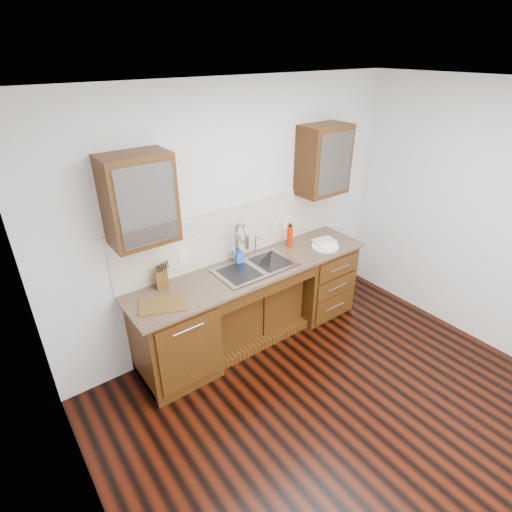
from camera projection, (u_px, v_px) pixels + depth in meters
ground at (350, 424)px, 3.55m from camera, size 4.00×3.50×0.10m
ceiling at (405, 82)px, 2.23m from camera, size 4.00×3.50×0.10m
wall_back at (233, 216)px, 4.17m from camera, size 4.00×0.10×2.70m
wall_left at (79, 440)px, 1.81m from camera, size 0.10×3.50×2.70m
wall_right at (505, 225)px, 3.97m from camera, size 0.10×3.50×2.70m
base_cabinet_left at (174, 338)px, 3.84m from camera, size 0.70×0.62×0.88m
base_cabinet_center at (249, 307)px, 4.44m from camera, size 1.20×0.44×0.70m
base_cabinet_right at (317, 277)px, 4.84m from camera, size 0.70×0.62×0.88m
countertop at (255, 268)px, 4.11m from camera, size 2.70×0.65×0.03m
backsplash at (237, 231)px, 4.19m from camera, size 2.70×0.02×0.59m
sink at (255, 275)px, 4.14m from camera, size 0.84×0.46×0.19m
faucet at (237, 244)px, 4.13m from camera, size 0.04×0.04×0.40m
filter_tap at (256, 244)px, 4.30m from camera, size 0.02×0.02×0.24m
upper_cabinet_left at (139, 200)px, 3.23m from camera, size 0.55×0.34×0.75m
upper_cabinet_right at (323, 160)px, 4.34m from camera, size 0.55×0.34×0.75m
outlet_left at (182, 256)px, 3.88m from camera, size 0.08×0.01×0.12m
outlet_right at (284, 224)px, 4.56m from camera, size 0.08×0.01×0.12m
soap_bottle at (239, 255)px, 4.15m from camera, size 0.10×0.10×0.17m
water_bottle at (290, 236)px, 4.48m from camera, size 0.07×0.07×0.24m
plate at (325, 246)px, 4.51m from camera, size 0.38×0.38×0.02m
dish_towel at (324, 242)px, 4.56m from camera, size 0.26×0.21×0.04m
knife_block at (162, 277)px, 3.75m from camera, size 0.16×0.20×0.19m
cutting_board at (162, 304)px, 3.50m from camera, size 0.47×0.41×0.02m
cup_left_a at (123, 209)px, 3.18m from camera, size 0.15×0.15×0.10m
cup_left_b at (145, 204)px, 3.28m from camera, size 0.13×0.13×0.10m
cup_right_a at (319, 165)px, 4.33m from camera, size 0.15×0.15×0.10m
cup_right_b at (329, 163)px, 4.42m from camera, size 0.12×0.12×0.09m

